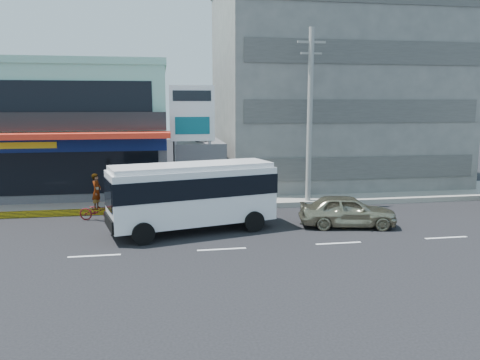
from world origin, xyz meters
The scene contains 11 objects.
ground centered at (0.00, 0.00, 0.00)m, with size 120.00×120.00×0.00m, color black.
sidewalk centered at (5.00, 9.50, 0.15)m, with size 70.00×5.00×0.30m, color gray.
shop_building centered at (-8.00, 13.95, 4.00)m, with size 12.40×11.70×8.00m.
concrete_building centered at (10.00, 15.00, 7.00)m, with size 16.00×12.00×14.00m, color gray.
gap_structure centered at (0.00, 12.00, 1.75)m, with size 3.00×6.00×3.50m, color #424246.
satellite_dish centered at (0.00, 11.00, 3.58)m, with size 1.50×1.50×0.15m, color slate.
billboard centered at (-0.50, 9.20, 4.93)m, with size 2.60×0.18×6.90m.
utility_pole_near centered at (6.00, 7.40, 5.15)m, with size 1.60×0.30×10.00m.
minibus centered at (-0.96, 2.94, 1.88)m, with size 7.89×4.16×3.15m.
sedan centered at (6.41, 2.55, 0.78)m, with size 1.84×4.57×1.56m, color tan.
motorcycle_rider centered at (-5.58, 5.80, 0.79)m, with size 1.97×1.06×2.40m.
Camera 1 is at (-2.32, -18.16, 5.86)m, focal length 35.00 mm.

